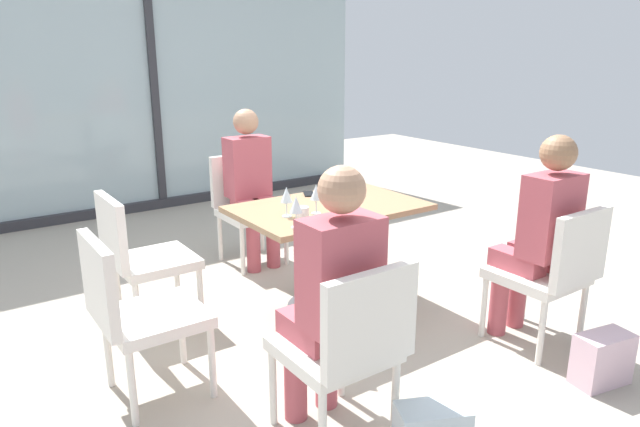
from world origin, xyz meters
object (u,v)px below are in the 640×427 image
object	(u,v)px
person_near_window	(251,180)
wine_glass_2	(296,205)
chair_far_left	(139,253)
wine_glass_1	(286,195)
chair_side_end	(135,308)
cell_phone_on_table	(309,194)
wine_glass_3	(316,193)
wine_glass_0	(336,191)
dining_table_main	(329,235)
coffee_cup	(302,214)
person_front_right	(540,230)
person_front_left	(332,290)
chair_near_window	(246,202)
handbag_0	(602,359)
chair_front_left	(347,342)
wine_glass_4	(327,176)
chair_front_right	(553,269)

from	to	relation	value
person_near_window	wine_glass_2	distance (m)	1.42
chair_far_left	wine_glass_1	world-z (taller)	wine_glass_1
chair_far_left	wine_glass_1	distance (m)	0.98
chair_side_end	cell_phone_on_table	distance (m)	1.58
wine_glass_3	wine_glass_0	bearing A→B (deg)	-11.10
chair_side_end	wine_glass_3	size ratio (longest dim) A/B	4.70
dining_table_main	person_near_window	world-z (taller)	person_near_window
person_near_window	coffee_cup	xyz separation A→B (m)	(-0.34, -1.27, 0.08)
chair_side_end	dining_table_main	bearing A→B (deg)	12.41
person_front_right	person_front_left	world-z (taller)	same
chair_near_window	wine_glass_1	world-z (taller)	wine_glass_1
wine_glass_1	handbag_0	world-z (taller)	wine_glass_1
person_front_right	wine_glass_1	world-z (taller)	person_front_right
person_front_right	person_front_left	xyz separation A→B (m)	(-1.49, 0.00, 0.00)
chair_side_end	wine_glass_1	world-z (taller)	wine_glass_1
chair_near_window	wine_glass_0	distance (m)	1.36
dining_table_main	chair_front_left	xyz separation A→B (m)	(-0.74, -1.16, -0.03)
chair_side_end	wine_glass_1	bearing A→B (deg)	13.14
chair_front_left	person_near_window	size ratio (longest dim) A/B	0.69
wine_glass_4	coffee_cup	world-z (taller)	wine_glass_4
chair_side_end	coffee_cup	xyz separation A→B (m)	(1.04, 0.09, 0.28)
dining_table_main	person_front_right	size ratio (longest dim) A/B	0.95
dining_table_main	person_front_left	distance (m)	1.30
chair_side_end	handbag_0	distance (m)	2.42
chair_front_right	wine_glass_4	world-z (taller)	wine_glass_4
person_front_right	wine_glass_3	world-z (taller)	person_front_right
person_front_left	wine_glass_2	world-z (taller)	person_front_left
wine_glass_1	coffee_cup	bearing A→B (deg)	-83.02
dining_table_main	wine_glass_4	bearing A→B (deg)	56.76
wine_glass_2	handbag_0	xyz separation A→B (m)	(1.08, -1.27, -0.72)
chair_front_right	handbag_0	world-z (taller)	chair_front_right
wine_glass_0	wine_glass_3	distance (m)	0.14
chair_near_window	wine_glass_2	bearing A→B (deg)	-106.73
dining_table_main	person_front_right	xyz separation A→B (m)	(0.74, -1.05, 0.17)
dining_table_main	coffee_cup	xyz separation A→B (m)	(-0.34, -0.21, 0.25)
chair_front_right	wine_glass_3	distance (m)	1.44
wine_glass_2	handbag_0	world-z (taller)	wine_glass_2
chair_near_window	wine_glass_3	world-z (taller)	wine_glass_3
handbag_0	chair_front_left	bearing A→B (deg)	175.02
chair_near_window	chair_front_left	bearing A→B (deg)	-107.71
wine_glass_1	wine_glass_2	bearing A→B (deg)	-108.58
chair_front_left	wine_glass_2	bearing A→B (deg)	70.69
chair_near_window	wine_glass_2	world-z (taller)	wine_glass_2
dining_table_main	wine_glass_0	distance (m)	0.37
chair_front_right	wine_glass_2	distance (m)	1.51
chair_front_right	wine_glass_0	bearing A→B (deg)	127.70
wine_glass_2	handbag_0	size ratio (longest dim) A/B	0.62
person_near_window	chair_near_window	bearing A→B (deg)	90.00
dining_table_main	person_near_window	size ratio (longest dim) A/B	0.95
chair_near_window	wine_glass_4	distance (m)	1.01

